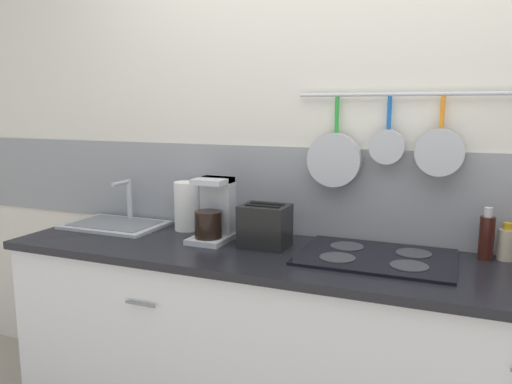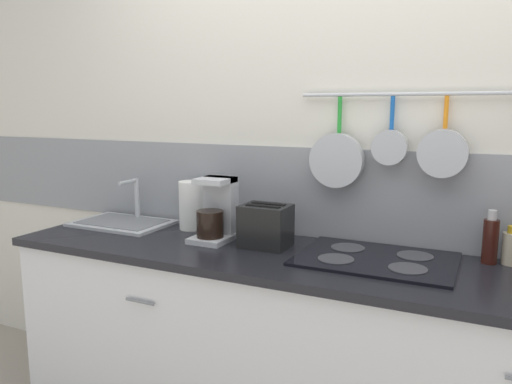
% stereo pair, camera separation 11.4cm
% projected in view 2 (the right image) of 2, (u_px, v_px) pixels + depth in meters
% --- Properties ---
extents(wall_back, '(7.20, 0.15, 2.60)m').
position_uv_depth(wall_back, '(355.00, 155.00, 2.22)').
color(wall_back, silver).
rests_on(wall_back, ground_plane).
extents(cabinet_base, '(2.82, 0.60, 0.85)m').
position_uv_depth(cabinet_base, '(327.00, 367.00, 2.05)').
color(cabinet_base, silver).
rests_on(cabinet_base, ground_plane).
extents(countertop, '(2.86, 0.62, 0.03)m').
position_uv_depth(countertop, '(329.00, 264.00, 1.98)').
color(countertop, black).
rests_on(countertop, cabinet_base).
extents(sink_basin, '(0.49, 0.33, 0.23)m').
position_uv_depth(sink_basin, '(123.00, 221.00, 2.58)').
color(sink_basin, '#B7BABF').
rests_on(sink_basin, countertop).
extents(paper_towel_roll, '(0.12, 0.12, 0.24)m').
position_uv_depth(paper_towel_roll, '(191.00, 205.00, 2.47)').
color(paper_towel_roll, white).
rests_on(paper_towel_roll, countertop).
extents(coffee_maker, '(0.16, 0.22, 0.29)m').
position_uv_depth(coffee_maker, '(216.00, 213.00, 2.27)').
color(coffee_maker, '#B7BABF').
rests_on(coffee_maker, countertop).
extents(toaster, '(0.22, 0.16, 0.19)m').
position_uv_depth(toaster, '(266.00, 226.00, 2.16)').
color(toaster, black).
rests_on(toaster, countertop).
extents(cooktop, '(0.61, 0.44, 0.01)m').
position_uv_depth(cooktop, '(376.00, 259.00, 1.97)').
color(cooktop, black).
rests_on(cooktop, countertop).
extents(bottle_cooking_wine, '(0.06, 0.06, 0.21)m').
position_uv_depth(bottle_cooking_wine, '(490.00, 240.00, 1.92)').
color(bottle_cooking_wine, '#33140F').
rests_on(bottle_cooking_wine, countertop).
extents(bottle_olive_oil, '(0.07, 0.07, 0.15)m').
position_uv_depth(bottle_olive_oil, '(511.00, 247.00, 1.91)').
color(bottle_olive_oil, '#BFB799').
rests_on(bottle_olive_oil, countertop).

